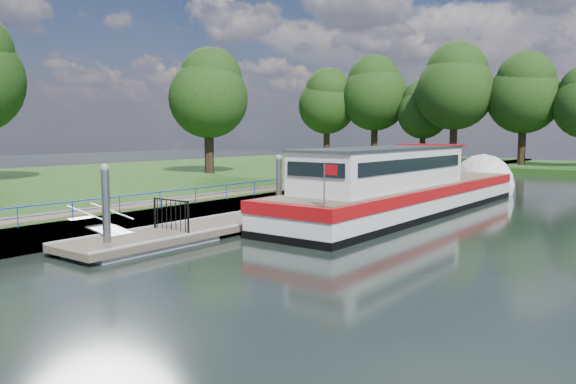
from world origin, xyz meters
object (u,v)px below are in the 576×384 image
Objects in this scene: car_b at (369,159)px; car_d at (419,157)px; pontoon at (333,206)px; barge at (412,190)px; car_c at (348,157)px; car_a at (394,159)px.

car_b is 0.69× the size of car_d.
barge reaches higher than pontoon.
car_c is at bearing 127.60° from barge.
barge is 4.45× the size of car_d.
car_a is 5.00m from car_c.
car_d is at bearing 113.57° from barge.
car_a is at bearing -91.98° from car_d.
pontoon is 8.46× the size of car_a.
pontoon is at bearing -67.11° from car_a.
car_b is at bearing -109.63° from car_d.
car_b is 3.15m from car_c.
car_b reaches higher than pontoon.
pontoon is at bearing -155.88° from barge.
car_d is at bearing 105.65° from pontoon.
car_b is (-14.32, 21.45, 0.29)m from barge.
car_d is (5.99, 3.47, 0.02)m from car_c.
car_c is at bearing 47.14° from car_b.
barge is 28.30m from car_d.
barge is 5.96× the size of car_a.
car_c is at bearing 119.65° from pontoon.
pontoon is at bearing -179.10° from car_b.
car_c reaches higher than car_b.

